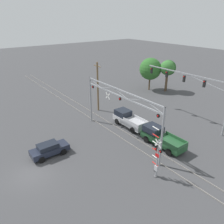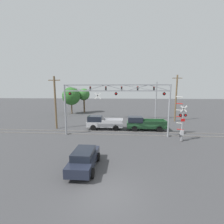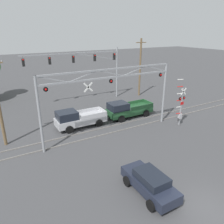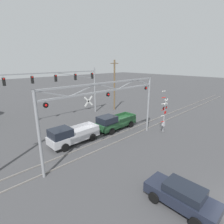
{
  "view_description": "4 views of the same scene",
  "coord_description": "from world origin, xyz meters",
  "px_view_note": "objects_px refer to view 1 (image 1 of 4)",
  "views": [
    {
      "loc": [
        18.81,
        -4.21,
        14.57
      ],
      "look_at": [
        -1.83,
        11.41,
        3.11
      ],
      "focal_mm": 35.0,
      "sensor_mm": 36.0,
      "label": 1
    },
    {
      "loc": [
        0.88,
        -7.89,
        5.94
      ],
      "look_at": [
        -0.63,
        12.77,
        2.93
      ],
      "focal_mm": 24.0,
      "sensor_mm": 36.0,
      "label": 2
    },
    {
      "loc": [
        -9.79,
        -6.07,
        9.95
      ],
      "look_at": [
        0.18,
        11.34,
        2.38
      ],
      "focal_mm": 35.0,
      "sensor_mm": 36.0,
      "label": 3
    },
    {
      "loc": [
        -10.94,
        -0.61,
        8.46
      ],
      "look_at": [
        1.84,
        12.58,
        3.16
      ],
      "focal_mm": 28.0,
      "sensor_mm": 36.0,
      "label": 4
    }
  ],
  "objects_px": {
    "crossing_gantry": "(120,105)",
    "pickup_truck_following": "(160,137)",
    "utility_pole_left": "(98,86)",
    "sedan_waiting": "(49,149)",
    "traffic_signal_span": "(200,88)",
    "crossing_signal_mast": "(157,159)",
    "background_tree_far_left_verge": "(167,68)",
    "background_tree_far_right_verge": "(168,68)",
    "background_tree_beyond_span": "(150,69)",
    "pickup_truck_lead": "(128,119)"
  },
  "relations": [
    {
      "from": "crossing_gantry",
      "to": "sedan_waiting",
      "type": "relative_size",
      "value": 3.23
    },
    {
      "from": "crossing_gantry",
      "to": "utility_pole_left",
      "type": "distance_m",
      "value": 9.94
    },
    {
      "from": "crossing_signal_mast",
      "to": "utility_pole_left",
      "type": "distance_m",
      "value": 17.92
    },
    {
      "from": "sedan_waiting",
      "to": "background_tree_beyond_span",
      "type": "height_order",
      "value": "background_tree_beyond_span"
    },
    {
      "from": "crossing_gantry",
      "to": "background_tree_far_left_verge",
      "type": "xyz_separation_m",
      "value": [
        -9.31,
        19.84,
        0.13
      ]
    },
    {
      "from": "pickup_truck_following",
      "to": "background_tree_far_right_verge",
      "type": "height_order",
      "value": "background_tree_far_right_verge"
    },
    {
      "from": "utility_pole_left",
      "to": "background_tree_beyond_span",
      "type": "relative_size",
      "value": 1.19
    },
    {
      "from": "crossing_gantry",
      "to": "pickup_truck_following",
      "type": "distance_m",
      "value": 6.37
    },
    {
      "from": "pickup_truck_following",
      "to": "background_tree_beyond_span",
      "type": "distance_m",
      "value": 22.12
    },
    {
      "from": "utility_pole_left",
      "to": "background_tree_far_right_verge",
      "type": "xyz_separation_m",
      "value": [
        -0.13,
        17.34,
        0.65
      ]
    },
    {
      "from": "background_tree_beyond_span",
      "to": "background_tree_far_right_verge",
      "type": "relative_size",
      "value": 1.05
    },
    {
      "from": "traffic_signal_span",
      "to": "utility_pole_left",
      "type": "bearing_deg",
      "value": -146.99
    },
    {
      "from": "utility_pole_left",
      "to": "background_tree_far_right_verge",
      "type": "height_order",
      "value": "utility_pole_left"
    },
    {
      "from": "crossing_signal_mast",
      "to": "sedan_waiting",
      "type": "bearing_deg",
      "value": -144.72
    },
    {
      "from": "background_tree_far_left_verge",
      "to": "pickup_truck_lead",
      "type": "bearing_deg",
      "value": -66.57
    },
    {
      "from": "traffic_signal_span",
      "to": "sedan_waiting",
      "type": "height_order",
      "value": "traffic_signal_span"
    },
    {
      "from": "background_tree_far_left_verge",
      "to": "sedan_waiting",
      "type": "bearing_deg",
      "value": -75.55
    },
    {
      "from": "crossing_gantry",
      "to": "traffic_signal_span",
      "type": "relative_size",
      "value": 0.98
    },
    {
      "from": "pickup_truck_following",
      "to": "sedan_waiting",
      "type": "xyz_separation_m",
      "value": [
        -6.02,
        -11.73,
        -0.19
      ]
    },
    {
      "from": "traffic_signal_span",
      "to": "sedan_waiting",
      "type": "distance_m",
      "value": 21.19
    },
    {
      "from": "crossing_gantry",
      "to": "crossing_signal_mast",
      "type": "height_order",
      "value": "crossing_gantry"
    },
    {
      "from": "traffic_signal_span",
      "to": "background_tree_beyond_span",
      "type": "xyz_separation_m",
      "value": [
        -15.48,
        6.51,
        -1.03
      ]
    },
    {
      "from": "crossing_signal_mast",
      "to": "background_tree_far_right_verge",
      "type": "bearing_deg",
      "value": 128.04
    },
    {
      "from": "sedan_waiting",
      "to": "utility_pole_left",
      "type": "xyz_separation_m",
      "value": [
        -7.44,
        11.62,
        3.36
      ]
    },
    {
      "from": "crossing_gantry",
      "to": "background_tree_far_right_verge",
      "type": "relative_size",
      "value": 2.13
    },
    {
      "from": "crossing_signal_mast",
      "to": "pickup_truck_lead",
      "type": "relative_size",
      "value": 0.97
    },
    {
      "from": "traffic_signal_span",
      "to": "sedan_waiting",
      "type": "xyz_separation_m",
      "value": [
        -5.38,
        -19.95,
        -4.7
      ]
    },
    {
      "from": "pickup_truck_following",
      "to": "background_tree_far_left_verge",
      "type": "relative_size",
      "value": 0.89
    },
    {
      "from": "sedan_waiting",
      "to": "background_tree_beyond_span",
      "type": "bearing_deg",
      "value": 110.91
    },
    {
      "from": "background_tree_beyond_span",
      "to": "crossing_gantry",
      "type": "bearing_deg",
      "value": -55.96
    },
    {
      "from": "pickup_truck_following",
      "to": "sedan_waiting",
      "type": "distance_m",
      "value": 13.18
    },
    {
      "from": "sedan_waiting",
      "to": "background_tree_far_left_verge",
      "type": "height_order",
      "value": "background_tree_far_left_verge"
    },
    {
      "from": "pickup_truck_following",
      "to": "background_tree_far_left_verge",
      "type": "distance_m",
      "value": 21.69
    },
    {
      "from": "traffic_signal_span",
      "to": "utility_pole_left",
      "type": "xyz_separation_m",
      "value": [
        -12.81,
        -8.32,
        -1.34
      ]
    },
    {
      "from": "background_tree_far_right_verge",
      "to": "background_tree_beyond_span",
      "type": "bearing_deg",
      "value": -135.37
    },
    {
      "from": "crossing_signal_mast",
      "to": "traffic_signal_span",
      "type": "relative_size",
      "value": 0.38
    },
    {
      "from": "crossing_gantry",
      "to": "pickup_truck_lead",
      "type": "bearing_deg",
      "value": 122.75
    },
    {
      "from": "pickup_truck_following",
      "to": "utility_pole_left",
      "type": "bearing_deg",
      "value": -179.55
    },
    {
      "from": "crossing_gantry",
      "to": "pickup_truck_following",
      "type": "bearing_deg",
      "value": 38.35
    },
    {
      "from": "background_tree_far_left_verge",
      "to": "utility_pole_left",
      "type": "bearing_deg",
      "value": -90.42
    },
    {
      "from": "background_tree_far_left_verge",
      "to": "background_tree_beyond_span",
      "type": "bearing_deg",
      "value": -145.47
    },
    {
      "from": "traffic_signal_span",
      "to": "utility_pole_left",
      "type": "relative_size",
      "value": 1.73
    },
    {
      "from": "crossing_signal_mast",
      "to": "traffic_signal_span",
      "type": "height_order",
      "value": "traffic_signal_span"
    },
    {
      "from": "crossing_gantry",
      "to": "traffic_signal_span",
      "type": "height_order",
      "value": "traffic_signal_span"
    },
    {
      "from": "crossing_gantry",
      "to": "crossing_signal_mast",
      "type": "xyz_separation_m",
      "value": [
        7.73,
        -1.67,
        -2.71
      ]
    },
    {
      "from": "crossing_signal_mast",
      "to": "background_tree_far_right_verge",
      "type": "xyz_separation_m",
      "value": [
        -17.29,
        22.09,
        2.74
      ]
    },
    {
      "from": "crossing_gantry",
      "to": "background_tree_beyond_span",
      "type": "bearing_deg",
      "value": 124.04
    },
    {
      "from": "pickup_truck_lead",
      "to": "sedan_waiting",
      "type": "relative_size",
      "value": 1.29
    },
    {
      "from": "background_tree_beyond_span",
      "to": "background_tree_far_left_verge",
      "type": "height_order",
      "value": "background_tree_beyond_span"
    },
    {
      "from": "traffic_signal_span",
      "to": "pickup_truck_lead",
      "type": "relative_size",
      "value": 2.55
    }
  ]
}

